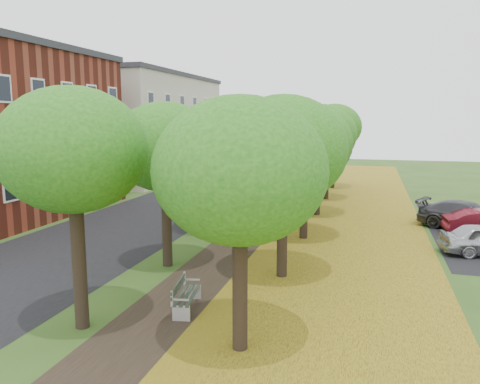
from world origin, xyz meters
The scene contains 10 objects.
ground centered at (0.00, 0.00, 0.00)m, with size 120.00×120.00×0.00m, color #2D4C19.
street_asphalt centered at (-7.50, 15.00, 0.00)m, with size 8.00×70.00×0.01m, color black.
footpath centered at (0.00, 15.00, 0.00)m, with size 3.20×70.00×0.01m, color black.
leaf_verge centered at (5.00, 15.00, 0.01)m, with size 7.50×70.00×0.01m, color #AB9C1F.
tree_row_west centered at (-2.20, 15.00, 4.90)m, with size 4.39×34.39×6.79m.
tree_row_east centered at (2.60, 15.00, 4.90)m, with size 4.39×34.39×6.79m.
building_cream centered at (-17.00, 33.00, 5.21)m, with size 10.30×20.30×10.40m.
bench centered at (0.22, 2.01, 0.48)m, with size 0.88×2.00×0.92m.
car_grey centered at (11.00, 16.21, 0.76)m, with size 2.13×5.25×1.52m, color #353439.
car_white centered at (11.00, 17.39, 0.65)m, with size 2.17×4.70×1.31m, color silver.
Camera 1 is at (5.74, -11.20, 6.08)m, focal length 35.00 mm.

